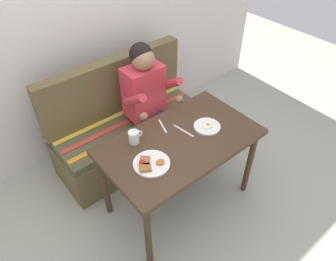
# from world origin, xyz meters

# --- Properties ---
(ground_plane) EXTENTS (8.00, 8.00, 0.00)m
(ground_plane) POSITION_xyz_m (0.00, 0.00, 0.00)
(ground_plane) COLOR #A1A393
(back_wall) EXTENTS (4.40, 0.10, 2.60)m
(back_wall) POSITION_xyz_m (0.00, 1.27, 1.30)
(back_wall) COLOR silver
(back_wall) RESTS_ON ground
(table) EXTENTS (1.20, 0.70, 0.73)m
(table) POSITION_xyz_m (0.00, 0.00, 0.65)
(table) COLOR #412C1D
(table) RESTS_ON ground
(couch) EXTENTS (1.44, 0.56, 1.00)m
(couch) POSITION_xyz_m (0.00, 0.76, 0.33)
(couch) COLOR brown
(couch) RESTS_ON ground
(person) EXTENTS (0.45, 0.61, 1.21)m
(person) POSITION_xyz_m (0.14, 0.59, 0.74)
(person) COLOR #CF343F
(person) RESTS_ON ground
(plate_breakfast) EXTENTS (0.26, 0.26, 0.05)m
(plate_breakfast) POSITION_xyz_m (-0.33, -0.06, 0.74)
(plate_breakfast) COLOR white
(plate_breakfast) RESTS_ON table
(plate_eggs) EXTENTS (0.21, 0.21, 0.04)m
(plate_eggs) POSITION_xyz_m (0.25, -0.02, 0.74)
(plate_eggs) COLOR white
(plate_eggs) RESTS_ON table
(coffee_mug) EXTENTS (0.12, 0.08, 0.10)m
(coffee_mug) POSITION_xyz_m (-0.28, 0.20, 0.78)
(coffee_mug) COLOR white
(coffee_mug) RESTS_ON table
(fork) EXTENTS (0.07, 0.17, 0.00)m
(fork) POSITION_xyz_m (-0.01, 0.21, 0.73)
(fork) COLOR silver
(fork) RESTS_ON table
(knife) EXTENTS (0.04, 0.20, 0.00)m
(knife) POSITION_xyz_m (0.08, 0.06, 0.73)
(knife) COLOR silver
(knife) RESTS_ON table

